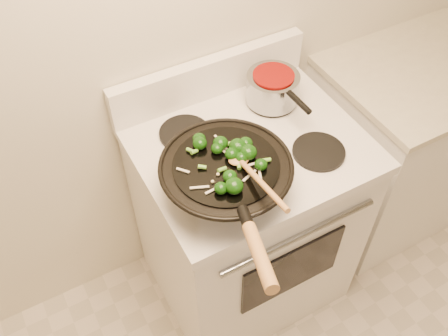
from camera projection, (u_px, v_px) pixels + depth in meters
stove at (246, 219)px, 2.07m from camera, size 0.78×0.67×1.08m
counter_unit at (401, 144)px, 2.37m from camera, size 0.80×0.62×0.91m
wok at (226, 177)px, 1.52m from camera, size 0.41×0.66×0.23m
stirfry at (231, 156)px, 1.48m from camera, size 0.26×0.26×0.05m
wooden_spoon at (252, 173)px, 1.42m from camera, size 0.07×0.30×0.09m
saucepan at (273, 88)px, 1.82m from camera, size 0.19×0.31×0.11m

